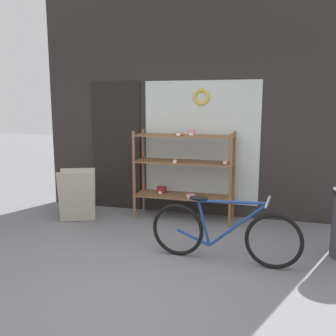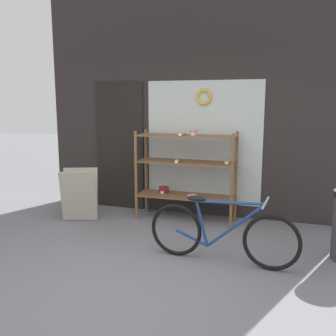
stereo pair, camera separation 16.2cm
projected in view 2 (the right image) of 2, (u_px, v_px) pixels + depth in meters
name	position (u px, v px, depth m)	size (l,w,h in m)	color
ground_plane	(125.00, 286.00, 3.66)	(30.00, 30.00, 0.00)	slate
storefront_facade	(190.00, 92.00, 5.78)	(4.85, 0.13, 3.97)	#2D2826
display_case	(185.00, 168.00, 5.62)	(1.49, 0.47, 1.37)	brown
bicycle	(221.00, 233.00, 4.14)	(1.70, 0.46, 0.75)	black
sandwich_board	(80.00, 195.00, 5.61)	(0.62, 0.54, 0.78)	#B2A893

